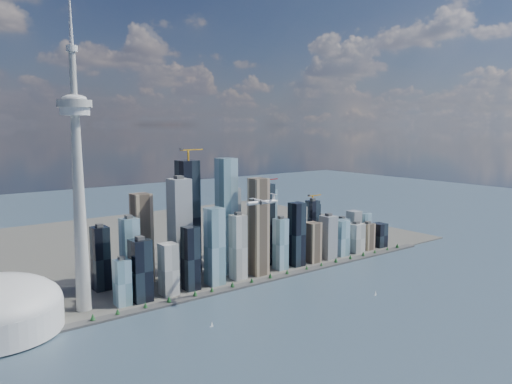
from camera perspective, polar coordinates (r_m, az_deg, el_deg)
ground at (r=839.30m, az=9.11°, el=-14.87°), size 4000.00×4000.00×0.00m
seawall at (r=1015.12m, az=-1.34°, el=-10.61°), size 1100.00×22.00×4.00m
land at (r=1391.04m, az=-12.38°, el=-5.76°), size 1400.00×900.00×3.00m
shoreline_trees at (r=1013.02m, az=-1.34°, el=-10.24°), size 960.53×7.20×8.80m
skyscraper_cluster at (r=1095.04m, az=-1.51°, el=-4.81°), size 736.00×142.00×269.13m
needle_tower at (r=885.07m, az=-19.69°, el=1.74°), size 56.00×56.00×550.50m
airplane at (r=896.44m, az=0.66°, el=-1.13°), size 69.52×61.53×16.94m
sailboat_west at (r=828.37m, az=-5.08°, el=-14.89°), size 6.72×2.04×9.34m
sailboat_east at (r=989.82m, az=13.50°, el=-11.24°), size 7.24×2.93×10.00m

